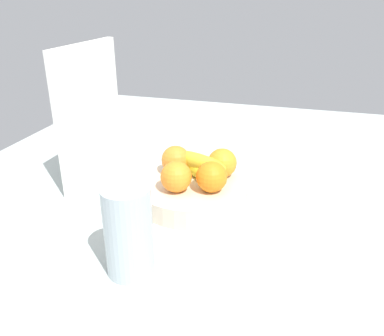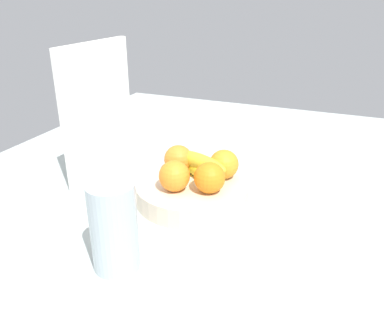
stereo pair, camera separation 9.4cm
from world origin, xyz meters
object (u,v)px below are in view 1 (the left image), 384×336
orange_front_left (176,177)px  orange_center (222,163)px  fruit_bowl (192,192)px  orange_back_left (176,160)px  thermos_tumbler (128,231)px  orange_front_right (212,177)px  banana_bunch (197,165)px  cutting_board (90,114)px

orange_front_left → orange_center: (10.80, -8.50, 0.00)cm
fruit_bowl → orange_back_left: (4.33, 5.55, 6.06)cm
orange_back_left → orange_center: bearing=-82.8°
orange_front_left → thermos_tumbler: thermos_tumbler is taller
orange_center → orange_back_left: bearing=97.2°
orange_back_left → thermos_tumbler: (-33.39, -2.24, 0.16)cm
orange_front_right → orange_center: (8.55, -0.62, 0.00)cm
orange_back_left → banana_bunch: size_ratio=0.42×
orange_center → thermos_tumbler: thermos_tumbler is taller
fruit_bowl → cutting_board: (5.87, 29.64, 15.60)cm
fruit_bowl → orange_front_left: orange_front_left is taller
orange_front_left → thermos_tumbler: bearing=177.7°
orange_front_right → orange_back_left: size_ratio=1.00×
orange_front_right → orange_center: same height
orange_front_left → cutting_board: 30.87cm
orange_center → orange_back_left: size_ratio=1.00×
fruit_bowl → orange_front_left: bearing=154.7°
banana_bunch → cutting_board: cutting_board is taller
orange_back_left → cutting_board: cutting_board is taller
orange_front_left → cutting_board: bearing=68.3°
thermos_tumbler → orange_front_left: bearing=-2.3°
orange_back_left → cutting_board: bearing=86.3°
orange_center → orange_back_left: same height
fruit_bowl → thermos_tumbler: thermos_tumbler is taller
cutting_board → fruit_bowl: bearing=-99.3°
orange_back_left → fruit_bowl: bearing=-127.9°
cutting_board → orange_center: bearing=-88.2°
orange_front_right → cutting_board: bearing=76.2°
orange_front_left → banana_bunch: 9.31cm
orange_back_left → banana_bunch: (-0.40, -5.80, -0.55)cm
banana_bunch → cutting_board: 31.60cm
fruit_bowl → orange_front_left: size_ratio=3.78×
fruit_bowl → orange_front_right: size_ratio=3.78×
cutting_board → banana_bunch: bearing=-91.8°
orange_front_left → orange_front_right: (2.26, -7.88, 0.00)cm
banana_bunch → cutting_board: (1.95, 29.88, 10.09)cm
fruit_bowl → orange_front_right: (-2.74, -5.52, 6.06)cm
fruit_bowl → orange_center: (5.81, -6.14, 6.06)cm
orange_center → orange_front_right: bearing=175.8°
orange_front_left → fruit_bowl: bearing=-25.3°
orange_back_left → orange_front_right: bearing=-122.5°
orange_front_right → orange_back_left: bearing=57.5°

